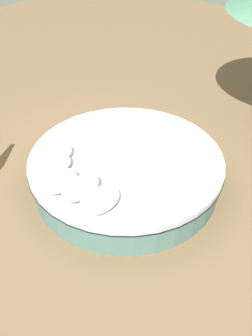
# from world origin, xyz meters

# --- Properties ---
(ground_plane) EXTENTS (16.00, 16.00, 0.00)m
(ground_plane) POSITION_xyz_m (0.00, 0.00, 0.00)
(ground_plane) COLOR brown
(round_bed) EXTENTS (2.45, 2.45, 0.45)m
(round_bed) POSITION_xyz_m (0.00, 0.00, 0.23)
(round_bed) COLOR #4C726B
(round_bed) RESTS_ON ground_plane
(throw_pillow_0) EXTENTS (0.43, 0.35, 0.14)m
(throw_pillow_0) POSITION_xyz_m (-0.57, 0.64, 0.52)
(throw_pillow_0) COLOR beige
(throw_pillow_0) RESTS_ON round_bed
(throw_pillow_1) EXTENTS (0.54, 0.34, 0.15)m
(throw_pillow_1) POSITION_xyz_m (-0.79, 0.47, 0.52)
(throw_pillow_1) COLOR silver
(throw_pillow_1) RESTS_ON round_bed
(throw_pillow_2) EXTENTS (0.47, 0.34, 0.16)m
(throw_pillow_2) POSITION_xyz_m (-0.91, 0.21, 0.53)
(throw_pillow_2) COLOR beige
(throw_pillow_2) RESTS_ON round_bed
(throw_pillow_3) EXTENTS (0.50, 0.29, 0.20)m
(throw_pillow_3) POSITION_xyz_m (-0.84, -0.07, 0.55)
(throw_pillow_3) COLOR beige
(throw_pillow_3) RESTS_ON round_bed
(throw_pillow_4) EXTENTS (0.51, 0.35, 0.15)m
(throw_pillow_4) POSITION_xyz_m (-0.83, -0.34, 0.52)
(throw_pillow_4) COLOR silver
(throw_pillow_4) RESTS_ON round_bed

